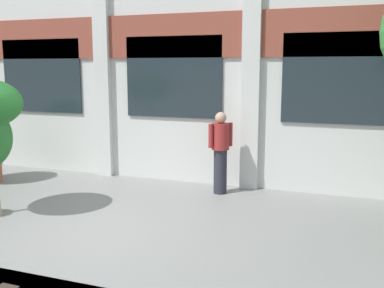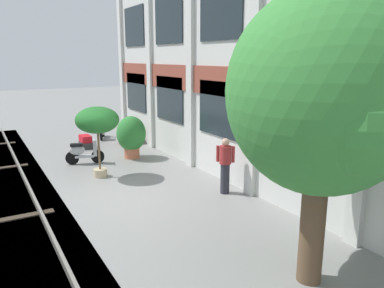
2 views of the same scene
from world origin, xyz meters
The scene contains 3 objects.
ground_plane centered at (0.00, 0.00, 0.00)m, with size 80.00×80.00×0.00m, color gray.
apartment_facade centered at (0.00, 3.42, 3.66)m, with size 17.19×0.64×7.33m.
resident_by_doorway centered at (1.23, 2.58, 0.86)m, with size 0.39×0.41×1.61m.
Camera 1 is at (3.66, -5.68, 2.47)m, focal length 42.00 mm.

